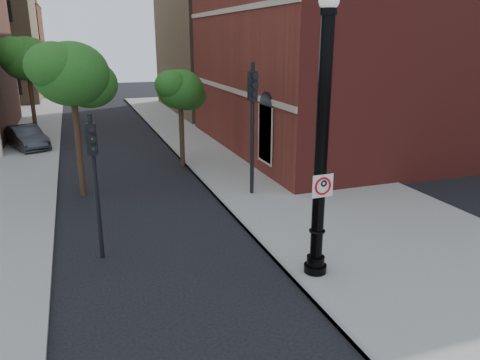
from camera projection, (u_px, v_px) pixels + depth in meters
name	position (u px, v px, depth m)	size (l,w,h in m)	color
ground	(219.00, 293.00, 11.76)	(120.00, 120.00, 0.00)	black
sidewalk_right	(277.00, 169.00, 22.67)	(8.00, 60.00, 0.12)	gray
curb_edge	(198.00, 176.00, 21.41)	(0.10, 60.00, 0.14)	gray
brick_wall_building	(407.00, 36.00, 27.67)	(22.30, 16.30, 12.50)	maroon
bg_building_tan_b	(291.00, 28.00, 41.88)	(22.00, 14.00, 14.00)	olive
lamppost	(321.00, 156.00, 11.64)	(0.61, 0.61, 7.20)	black
no_parking_sign	(323.00, 186.00, 11.69)	(0.59, 0.09, 0.59)	white
parked_car	(26.00, 137.00, 26.77)	(1.43, 4.11, 1.35)	#2B2B30
traffic_signal_left	(94.00, 163.00, 12.82)	(0.30, 0.36, 4.23)	black
traffic_signal_right	(253.00, 108.00, 17.96)	(0.35, 0.44, 5.27)	black
utility_pole	(253.00, 128.00, 19.51)	(0.10, 0.10, 5.11)	#999999
street_tree_a	(73.00, 75.00, 17.72)	(3.36, 3.03, 6.05)	#302213
street_tree_b	(28.00, 60.00, 26.92)	(3.46, 3.13, 6.24)	#302213
street_tree_c	(181.00, 90.00, 22.37)	(2.63, 2.37, 4.73)	#302213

